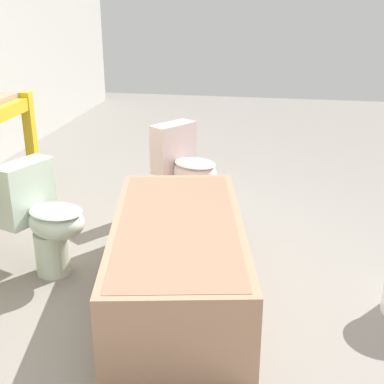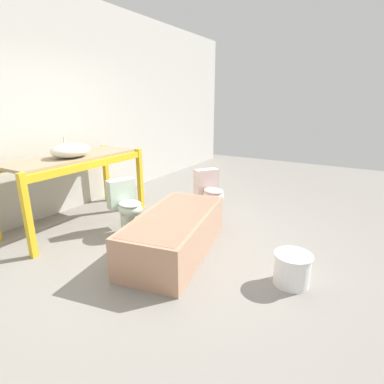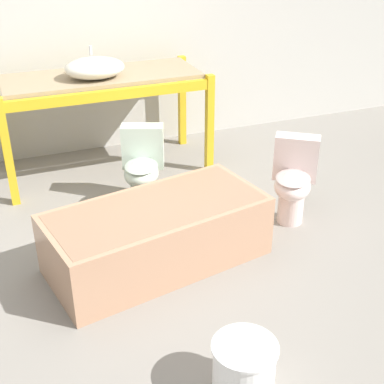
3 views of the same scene
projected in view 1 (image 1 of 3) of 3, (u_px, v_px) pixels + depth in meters
The scene contains 4 objects.
ground_plane at pixel (179, 292), 3.13m from camera, with size 12.00×12.00×0.00m, color gray.
bathtub_main at pixel (178, 254), 2.99m from camera, with size 1.67×1.00×0.47m.
toilet_near at pixel (186, 168), 4.11m from camera, with size 0.55×0.59×0.69m.
toilet_far at pixel (44, 217), 3.23m from camera, with size 0.48×0.58×0.69m.
Camera 1 is at (-2.65, -0.55, 1.67)m, focal length 50.00 mm.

